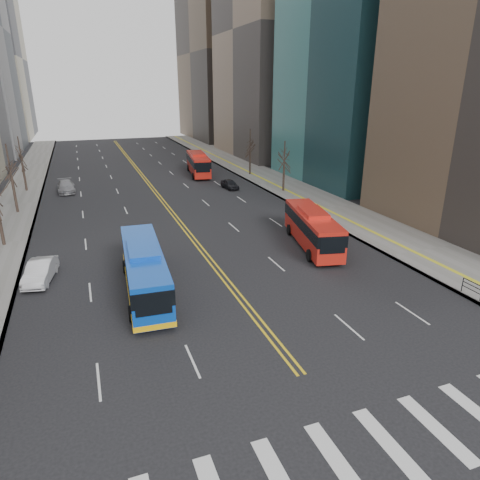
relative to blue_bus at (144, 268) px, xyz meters
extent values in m
plane|color=black|center=(5.71, -16.67, -1.75)|extent=(220.00, 220.00, 0.00)
cube|color=slate|center=(23.21, 28.33, -1.68)|extent=(7.00, 130.00, 0.15)
cube|color=slate|center=(-10.79, 28.33, -1.68)|extent=(5.00, 130.00, 0.15)
cube|color=silver|center=(4.52, -16.67, -1.75)|extent=(0.70, 4.00, 0.01)
cube|color=silver|center=(6.89, -16.67, -1.75)|extent=(0.70, 4.00, 0.01)
cube|color=silver|center=(9.25, -16.67, -1.75)|extent=(0.70, 4.00, 0.01)
cube|color=silver|center=(11.61, -16.67, -1.75)|extent=(0.70, 4.00, 0.01)
cube|color=gold|center=(5.51, 38.33, -1.75)|extent=(0.15, 100.00, 0.01)
cube|color=gold|center=(5.91, 38.33, -1.75)|extent=(0.15, 100.00, 0.01)
cube|color=gray|center=(35.71, 54.33, 21.25)|extent=(20.00, 26.00, 46.00)
cube|color=brown|center=(34.71, 86.33, 19.25)|extent=(18.00, 30.00, 42.00)
cylinder|color=black|center=(20.01, -7.67, -1.10)|extent=(0.06, 0.06, 1.00)
cylinder|color=#30241D|center=(-10.29, 13.33, 0.05)|extent=(0.28, 0.28, 3.60)
cylinder|color=#30241D|center=(-10.29, 24.33, 0.25)|extent=(0.28, 0.28, 4.00)
cylinder|color=#30241D|center=(-10.29, 35.33, 0.15)|extent=(0.28, 0.28, 3.80)
cylinder|color=#30241D|center=(21.71, 23.33, 0.00)|extent=(0.28, 0.28, 3.50)
cylinder|color=#30241D|center=(21.71, 35.33, 0.12)|extent=(0.28, 0.28, 3.75)
cube|color=#0C44B6|center=(0.00, 0.00, -0.06)|extent=(3.05, 11.53, 2.69)
cube|color=black|center=(0.00, 0.00, 0.48)|extent=(3.11, 11.55, 0.97)
cube|color=#0C44B6|center=(0.00, 0.00, 1.39)|extent=(2.14, 4.10, 0.40)
cube|color=#FFB90D|center=(0.00, 0.00, -1.20)|extent=(3.11, 11.55, 0.35)
cylinder|color=black|center=(-1.40, -3.57, -1.25)|extent=(0.36, 1.02, 1.00)
cylinder|color=black|center=(0.97, -3.71, -1.25)|extent=(0.36, 1.02, 1.00)
cylinder|color=black|center=(-0.97, 3.71, -1.25)|extent=(0.36, 1.02, 1.00)
cylinder|color=black|center=(1.40, 3.57, -1.25)|extent=(0.36, 1.02, 1.00)
cube|color=red|center=(14.97, 3.86, -0.08)|extent=(4.51, 10.53, 2.64)
cube|color=black|center=(14.97, 3.86, 0.45)|extent=(4.57, 10.56, 0.96)
cube|color=red|center=(14.97, 3.86, 1.33)|extent=(2.60, 3.91, 0.40)
cylinder|color=black|center=(13.12, 0.90, -1.25)|extent=(0.51, 1.04, 1.00)
cylinder|color=black|center=(15.40, 0.40, -1.25)|extent=(0.51, 1.04, 1.00)
cylinder|color=black|center=(14.55, 7.32, -1.25)|extent=(0.51, 1.04, 1.00)
cylinder|color=black|center=(16.83, 6.81, -1.25)|extent=(0.51, 1.04, 1.00)
cube|color=red|center=(14.16, 38.40, -0.01)|extent=(3.89, 11.04, 2.79)
cube|color=black|center=(14.16, 38.40, 0.55)|extent=(3.95, 11.06, 1.01)
cube|color=red|center=(14.16, 38.40, 1.49)|extent=(2.46, 4.01, 0.40)
cylinder|color=black|center=(12.48, 35.14, -1.25)|extent=(0.43, 1.03, 1.00)
cylinder|color=black|center=(14.91, 34.81, -1.25)|extent=(0.43, 1.03, 1.00)
cylinder|color=black|center=(13.42, 41.99, -1.25)|extent=(0.43, 1.03, 1.00)
cylinder|color=black|center=(15.85, 41.66, -1.25)|extent=(0.43, 1.03, 1.00)
imported|color=silver|center=(-6.79, 4.42, -1.01)|extent=(2.41, 4.74, 1.49)
imported|color=black|center=(15.60, 27.42, -1.12)|extent=(1.80, 3.82, 1.26)
imported|color=gray|center=(-5.32, 33.05, -1.00)|extent=(2.40, 5.27, 1.50)
imported|color=black|center=(18.21, 56.60, -1.17)|extent=(1.96, 4.22, 1.17)
camera|label=1|loc=(-3.17, -26.83, 11.52)|focal=32.00mm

